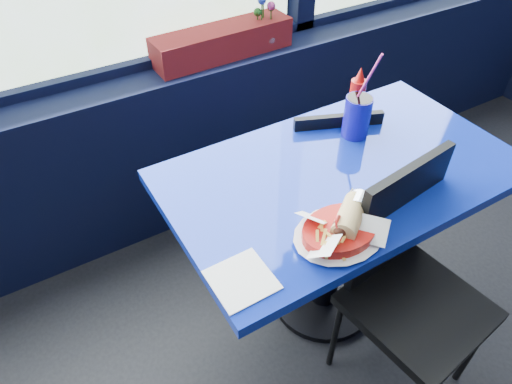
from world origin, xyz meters
name	(u,v)px	position (x,y,z in m)	size (l,w,h in m)	color
window_sill	(172,147)	(0.00, 2.87, 0.40)	(5.00, 0.26, 0.80)	black
near_table	(337,208)	(0.30, 2.00, 0.57)	(1.20, 0.70, 0.75)	black
chair_near_front	(408,275)	(0.35, 1.67, 0.51)	(0.45, 0.45, 0.89)	black
chair_near_back	(309,174)	(0.41, 2.31, 0.46)	(0.47, 0.47, 0.80)	black
planter_box	(223,42)	(0.30, 2.87, 0.86)	(0.64, 0.16, 0.13)	maroon
flower_vase	(265,30)	(0.51, 2.85, 0.88)	(0.16, 0.16, 0.25)	silver
food_basket	(341,228)	(0.10, 1.77, 0.78)	(0.27, 0.27, 0.09)	#AE110B
ketchup_bottle	(357,97)	(0.52, 2.22, 0.85)	(0.06, 0.06, 0.22)	#AE110B
soda_cup	(357,116)	(0.46, 2.14, 0.83)	(0.10, 0.10, 0.33)	#110C89
napkin	(242,280)	(-0.22, 1.78, 0.75)	(0.16, 0.16, 0.00)	white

